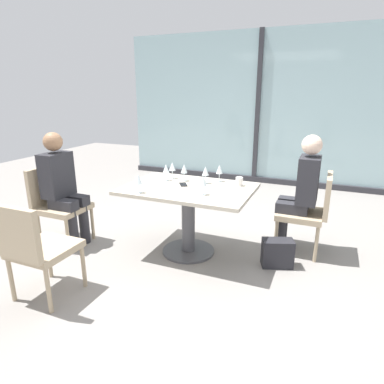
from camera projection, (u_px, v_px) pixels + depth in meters
The scene contains 18 objects.
ground_plane at pixel (188, 252), 3.60m from camera, with size 12.00×12.00×0.00m, color gray.
window_wall_backdrop at pixel (258, 117), 6.06m from camera, with size 5.12×0.10×2.70m.
dining_table_main at pixel (188, 204), 3.44m from camera, with size 1.30×0.89×0.73m.
chair_far_right at pixel (310, 209), 3.46m from camera, with size 0.50×0.46×0.87m.
chair_side_end at pixel (57, 201), 3.70m from camera, with size 0.50×0.46×0.87m.
chair_front_left at pixel (34, 245), 2.63m from camera, with size 0.46×0.50×0.87m.
person_far_right at pixel (301, 189), 3.44m from camera, with size 0.39×0.34×1.26m.
person_side_end at pixel (62, 184), 3.60m from camera, with size 0.39×0.34×1.26m.
wine_glass_0 at pixel (172, 167), 3.69m from camera, with size 0.07×0.07×0.18m.
wine_glass_1 at pixel (205, 171), 3.48m from camera, with size 0.07×0.07×0.18m.
wine_glass_2 at pixel (166, 169), 3.59m from camera, with size 0.07×0.07×0.18m.
wine_glass_3 at pixel (203, 181), 3.10m from camera, with size 0.07×0.07×0.18m.
wine_glass_4 at pixel (184, 169), 3.58m from camera, with size 0.07×0.07×0.18m.
wine_glass_5 at pixel (219, 170), 3.56m from camera, with size 0.07×0.07×0.18m.
wine_glass_6 at pixel (138, 180), 3.16m from camera, with size 0.07×0.07×0.18m.
coffee_cup at pixel (239, 181), 3.42m from camera, with size 0.08×0.08×0.09m, color white.
cell_phone_on_table at pixel (183, 184), 3.47m from camera, with size 0.07×0.14×0.01m, color black.
handbag_0 at pixel (277, 253), 3.27m from camera, with size 0.30×0.16×0.28m, color #232328.
Camera 1 is at (1.30, -2.98, 1.67)m, focal length 31.00 mm.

